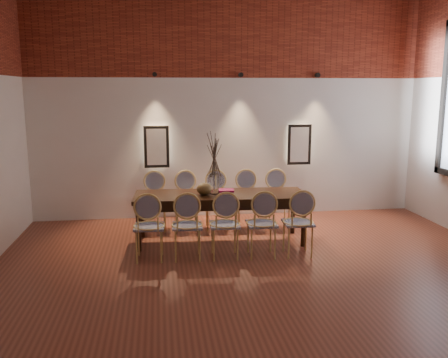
{
  "coord_description": "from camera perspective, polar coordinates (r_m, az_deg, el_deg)",
  "views": [
    {
      "loc": [
        -1.27,
        -4.97,
        2.28
      ],
      "look_at": [
        -0.36,
        1.54,
        1.05
      ],
      "focal_mm": 38.0,
      "sensor_mm": 36.0,
      "label": 1
    }
  ],
  "objects": [
    {
      "name": "floor",
      "position": [
        5.62,
        5.99,
        -13.52
      ],
      "size": [
        7.0,
        7.0,
        0.02
      ],
      "primitive_type": "cube",
      "color": "brown",
      "rests_on": "ground"
    },
    {
      "name": "wall_back",
      "position": [
        8.62,
        0.54,
        8.75
      ],
      "size": [
        7.0,
        0.1,
        4.0
      ],
      "primitive_type": "cube",
      "color": "silver",
      "rests_on": "ground"
    },
    {
      "name": "brick_band_back",
      "position": [
        8.6,
        0.62,
        17.08
      ],
      "size": [
        7.0,
        0.02,
        1.5
      ],
      "primitive_type": "cube",
      "color": "maroon",
      "rests_on": "ground"
    },
    {
      "name": "niche_left",
      "position": [
        8.48,
        -8.11,
        3.86
      ],
      "size": [
        0.36,
        0.06,
        0.66
      ],
      "primitive_type": "cube",
      "color": "#FFEAC6",
      "rests_on": "wall_back"
    },
    {
      "name": "niche_right",
      "position": [
        8.86,
        9.0,
        4.13
      ],
      "size": [
        0.36,
        0.06,
        0.66
      ],
      "primitive_type": "cube",
      "color": "#FFEAC6",
      "rests_on": "wall_back"
    },
    {
      "name": "spot_fixture_left",
      "position": [
        8.39,
        -8.34,
        12.34
      ],
      "size": [
        0.08,
        0.1,
        0.08
      ],
      "primitive_type": "cylinder",
      "rotation": [
        1.57,
        0.0,
        0.0
      ],
      "color": "black",
      "rests_on": "wall_back"
    },
    {
      "name": "spot_fixture_mid",
      "position": [
        8.52,
        2.04,
        12.42
      ],
      "size": [
        0.08,
        0.1,
        0.08
      ],
      "primitive_type": "cylinder",
      "rotation": [
        1.57,
        0.0,
        0.0
      ],
      "color": "black",
      "rests_on": "wall_back"
    },
    {
      "name": "spot_fixture_right",
      "position": [
        8.87,
        11.19,
        12.16
      ],
      "size": [
        0.08,
        0.1,
        0.08
      ],
      "primitive_type": "cylinder",
      "rotation": [
        1.57,
        0.0,
        0.0
      ],
      "color": "black",
      "rests_on": "wall_back"
    },
    {
      "name": "dining_table",
      "position": [
        7.22,
        -0.44,
        -4.69
      ],
      "size": [
        2.6,
        0.94,
        0.75
      ],
      "primitive_type": "cube",
      "rotation": [
        0.0,
        0.0,
        -0.05
      ],
      "color": "black",
      "rests_on": "floor"
    },
    {
      "name": "chair_near_a",
      "position": [
        6.52,
        -9.0,
        -5.65
      ],
      "size": [
        0.46,
        0.46,
        0.94
      ],
      "primitive_type": null,
      "rotation": [
        0.0,
        0.0,
        -0.05
      ],
      "color": "#D9B96B",
      "rests_on": "floor"
    },
    {
      "name": "chair_near_b",
      "position": [
        6.51,
        -4.46,
        -5.58
      ],
      "size": [
        0.46,
        0.46,
        0.94
      ],
      "primitive_type": null,
      "rotation": [
        0.0,
        0.0,
        -0.05
      ],
      "color": "#D9B96B",
      "rests_on": "floor"
    },
    {
      "name": "chair_near_c",
      "position": [
        6.53,
        0.08,
        -5.48
      ],
      "size": [
        0.46,
        0.46,
        0.94
      ],
      "primitive_type": null,
      "rotation": [
        0.0,
        0.0,
        -0.05
      ],
      "color": "#D9B96B",
      "rests_on": "floor"
    },
    {
      "name": "chair_near_d",
      "position": [
        6.6,
        4.54,
        -5.35
      ],
      "size": [
        0.46,
        0.46,
        0.94
      ],
      "primitive_type": null,
      "rotation": [
        0.0,
        0.0,
        -0.05
      ],
      "color": "#D9B96B",
      "rests_on": "floor"
    },
    {
      "name": "chair_near_e",
      "position": [
        6.7,
        8.89,
        -5.19
      ],
      "size": [
        0.46,
        0.46,
        0.94
      ],
      "primitive_type": null,
      "rotation": [
        0.0,
        0.0,
        -0.05
      ],
      "color": "#D9B96B",
      "rests_on": "floor"
    },
    {
      "name": "chair_far_a",
      "position": [
        7.86,
        -8.37,
        -2.82
      ],
      "size": [
        0.46,
        0.46,
        0.94
      ],
      "primitive_type": null,
      "rotation": [
        0.0,
        0.0,
        3.1
      ],
      "color": "#D9B96B",
      "rests_on": "floor"
    },
    {
      "name": "chair_far_b",
      "position": [
        7.85,
        -4.62,
        -2.77
      ],
      "size": [
        0.46,
        0.46,
        0.94
      ],
      "primitive_type": null,
      "rotation": [
        0.0,
        0.0,
        3.1
      ],
      "color": "#D9B96B",
      "rests_on": "floor"
    },
    {
      "name": "chair_far_c",
      "position": [
        7.87,
        -0.87,
        -2.69
      ],
      "size": [
        0.46,
        0.46,
        0.94
      ],
      "primitive_type": null,
      "rotation": [
        0.0,
        0.0,
        3.1
      ],
      "color": "#D9B96B",
      "rests_on": "floor"
    },
    {
      "name": "chair_far_d",
      "position": [
        7.92,
        2.84,
        -2.61
      ],
      "size": [
        0.46,
        0.46,
        0.94
      ],
      "primitive_type": null,
      "rotation": [
        0.0,
        0.0,
        3.1
      ],
      "color": "#D9B96B",
      "rests_on": "floor"
    },
    {
      "name": "chair_far_e",
      "position": [
        8.01,
        6.49,
        -2.52
      ],
      "size": [
        0.46,
        0.46,
        0.94
      ],
      "primitive_type": null,
      "rotation": [
        0.0,
        0.0,
        3.1
      ],
      "color": "#D9B96B",
      "rests_on": "floor"
    },
    {
      "name": "vase",
      "position": [
        7.09,
        -1.18,
        -0.61
      ],
      "size": [
        0.14,
        0.14,
        0.3
      ],
      "primitive_type": "cylinder",
      "color": "silver",
      "rests_on": "dining_table"
    },
    {
      "name": "dried_branches",
      "position": [
        7.02,
        -1.19,
        2.99
      ],
      "size": [
        0.5,
        0.5,
        0.7
      ],
      "primitive_type": null,
      "color": "#433529",
      "rests_on": "vase"
    },
    {
      "name": "bowl",
      "position": [
        7.05,
        -2.36,
        -1.19
      ],
      "size": [
        0.24,
        0.24,
        0.18
      ],
      "primitive_type": "ellipsoid",
      "color": "brown",
      "rests_on": "dining_table"
    },
    {
      "name": "book",
      "position": [
        7.29,
        0.15,
        -1.4
      ],
      "size": [
        0.27,
        0.19,
        0.03
      ],
      "primitive_type": "cube",
      "rotation": [
        0.0,
        0.0,
        -0.05
      ],
      "color": "#901047",
      "rests_on": "dining_table"
    }
  ]
}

